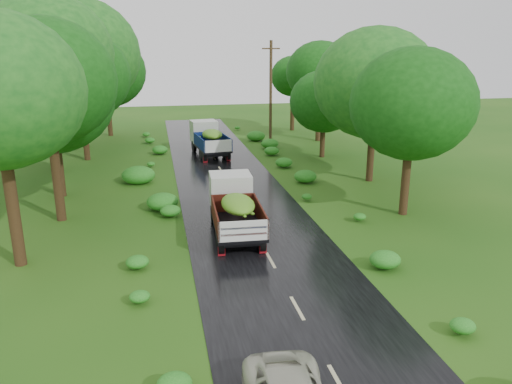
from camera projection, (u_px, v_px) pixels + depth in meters
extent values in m
plane|color=#1B4D10|center=(297.00, 308.00, 16.91)|extent=(120.00, 120.00, 0.00)
cube|color=black|center=(265.00, 251.00, 21.60)|extent=(6.50, 80.00, 0.02)
cube|color=#BFB78C|center=(339.00, 383.00, 13.14)|extent=(0.12, 1.60, 0.00)
cube|color=#BFB78C|center=(297.00, 308.00, 16.90)|extent=(0.12, 1.60, 0.00)
cube|color=#BFB78C|center=(271.00, 260.00, 20.66)|extent=(0.12, 1.60, 0.00)
cube|color=#BFB78C|center=(252.00, 227.00, 24.42)|extent=(0.12, 1.60, 0.00)
cube|color=#BFB78C|center=(239.00, 202.00, 28.18)|extent=(0.12, 1.60, 0.00)
cube|color=#BFB78C|center=(228.00, 184.00, 31.94)|extent=(0.12, 1.60, 0.00)
cube|color=#BFB78C|center=(220.00, 169.00, 35.70)|extent=(0.12, 1.60, 0.00)
cube|color=#BFB78C|center=(214.00, 157.00, 39.46)|extent=(0.12, 1.60, 0.00)
cube|color=#BFB78C|center=(208.00, 148.00, 43.22)|extent=(0.12, 1.60, 0.00)
cube|color=#BFB78C|center=(204.00, 139.00, 46.98)|extent=(0.12, 1.60, 0.00)
cube|color=#BFB78C|center=(200.00, 132.00, 50.74)|extent=(0.12, 1.60, 0.00)
cube|color=#BFB78C|center=(196.00, 126.00, 54.49)|extent=(0.12, 1.60, 0.00)
cube|color=black|center=(236.00, 223.00, 23.25)|extent=(1.78, 5.20, 0.26)
cylinder|color=black|center=(214.00, 214.00, 24.92)|extent=(0.29, 0.92, 0.91)
cylinder|color=black|center=(249.00, 212.00, 25.19)|extent=(0.29, 0.92, 0.91)
cylinder|color=black|center=(219.00, 236.00, 22.04)|extent=(0.29, 0.92, 0.91)
cylinder|color=black|center=(258.00, 234.00, 22.31)|extent=(0.29, 0.92, 0.91)
cylinder|color=black|center=(221.00, 244.00, 21.16)|extent=(0.29, 0.92, 0.91)
cylinder|color=black|center=(262.00, 242.00, 21.43)|extent=(0.29, 0.92, 0.91)
cube|color=maroon|center=(222.00, 251.00, 20.92)|extent=(0.31, 0.05, 0.41)
cube|color=maroon|center=(263.00, 249.00, 21.19)|extent=(0.31, 0.05, 0.41)
cube|color=silver|center=(231.00, 191.00, 24.91)|extent=(2.08, 1.82, 1.73)
cube|color=black|center=(238.00, 226.00, 22.28)|extent=(2.26, 4.01, 0.15)
cube|color=#4B150D|center=(215.00, 217.00, 21.98)|extent=(0.23, 3.92, 0.87)
cube|color=#4B150D|center=(260.00, 214.00, 22.29)|extent=(0.23, 3.92, 0.87)
cube|color=#4B150D|center=(233.00, 203.00, 23.96)|extent=(2.10, 0.16, 0.87)
cube|color=silver|center=(244.00, 231.00, 20.31)|extent=(2.10, 0.16, 0.87)
ellipsoid|color=#3D7B16|center=(238.00, 204.00, 21.98)|extent=(1.90, 3.37, 0.91)
cube|color=black|center=(210.00, 148.00, 39.96)|extent=(2.21, 5.45, 0.26)
cylinder|color=black|center=(194.00, 146.00, 41.50)|extent=(0.37, 0.97, 0.94)
cylinder|color=black|center=(215.00, 145.00, 42.03)|extent=(0.37, 0.97, 0.94)
cylinder|color=black|center=(202.00, 154.00, 38.64)|extent=(0.37, 0.97, 0.94)
cylinder|color=black|center=(225.00, 152.00, 39.17)|extent=(0.37, 0.97, 0.94)
cylinder|color=black|center=(204.00, 156.00, 37.76)|extent=(0.37, 0.97, 0.94)
cylinder|color=black|center=(228.00, 155.00, 38.29)|extent=(0.37, 0.97, 0.94)
cube|color=maroon|center=(205.00, 160.00, 37.52)|extent=(0.32, 0.07, 0.42)
cube|color=maroon|center=(229.00, 158.00, 38.06)|extent=(0.32, 0.07, 0.42)
cube|color=silver|center=(204.00, 131.00, 41.61)|extent=(2.27, 2.01, 1.79)
cube|color=black|center=(213.00, 148.00, 39.00)|extent=(2.61, 4.27, 0.15)
cube|color=navy|center=(199.00, 142.00, 38.55)|extent=(0.53, 4.03, 0.89)
cube|color=navy|center=(225.00, 141.00, 39.16)|extent=(0.53, 4.03, 0.89)
cube|color=navy|center=(207.00, 137.00, 40.67)|extent=(2.16, 0.32, 0.89)
cube|color=silver|center=(218.00, 146.00, 37.04)|extent=(2.16, 0.32, 0.89)
ellipsoid|color=#3D7B16|center=(212.00, 134.00, 38.69)|extent=(2.19, 3.58, 0.94)
cylinder|color=#382616|center=(271.00, 95.00, 42.33)|extent=(0.28, 0.28, 8.95)
cube|color=#382616|center=(271.00, 49.00, 41.25)|extent=(1.57, 0.32, 0.11)
cylinder|color=black|center=(7.00, 170.00, 19.16)|extent=(0.47, 0.47, 7.93)
cylinder|color=black|center=(53.00, 144.00, 24.32)|extent=(0.47, 0.47, 7.89)
ellipsoid|color=#0F480D|center=(46.00, 81.00, 23.47)|extent=(3.64, 3.64, 3.28)
cylinder|color=black|center=(57.00, 141.00, 28.57)|extent=(0.44, 0.44, 6.53)
ellipsoid|color=#0F480D|center=(52.00, 98.00, 27.86)|extent=(3.72, 3.72, 3.35)
cylinder|color=black|center=(53.00, 106.00, 33.96)|extent=(0.50, 0.50, 9.13)
ellipsoid|color=#0F480D|center=(47.00, 53.00, 32.97)|extent=(4.17, 4.17, 3.76)
cylinder|color=black|center=(83.00, 113.00, 37.70)|extent=(0.45, 0.45, 7.26)
ellipsoid|color=#0F480D|center=(79.00, 76.00, 36.91)|extent=(3.87, 3.87, 3.48)
cylinder|color=black|center=(81.00, 95.00, 42.60)|extent=(0.49, 0.49, 8.89)
ellipsoid|color=#0F480D|center=(77.00, 54.00, 41.64)|extent=(4.57, 4.57, 4.11)
cylinder|color=black|center=(108.00, 100.00, 48.01)|extent=(0.45, 0.45, 6.98)
ellipsoid|color=#0F480D|center=(105.00, 71.00, 47.25)|extent=(3.89, 3.89, 3.50)
cylinder|color=black|center=(408.00, 153.00, 25.41)|extent=(0.44, 0.44, 6.56)
ellipsoid|color=#155417|center=(412.00, 104.00, 24.70)|extent=(3.53, 3.53, 3.18)
cylinder|color=black|center=(373.00, 127.00, 31.77)|extent=(0.45, 0.45, 7.13)
ellipsoid|color=#155417|center=(375.00, 83.00, 31.00)|extent=(3.93, 3.93, 3.53)
cylinder|color=black|center=(323.00, 126.00, 39.02)|extent=(0.40, 0.40, 4.98)
ellipsoid|color=#155417|center=(324.00, 101.00, 38.48)|extent=(3.27, 3.27, 2.94)
cylinder|color=black|center=(319.00, 102.00, 45.47)|extent=(0.45, 0.45, 7.08)
ellipsoid|color=#155417|center=(320.00, 72.00, 44.70)|extent=(3.50, 3.50, 3.15)
cylinder|color=black|center=(293.00, 100.00, 51.23)|extent=(0.43, 0.43, 6.27)
ellipsoid|color=#155417|center=(293.00, 76.00, 50.55)|extent=(3.01, 3.01, 2.71)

